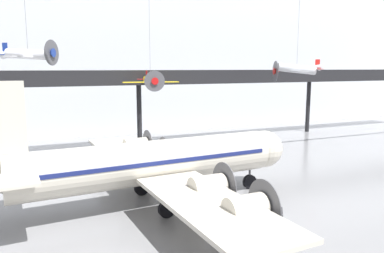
# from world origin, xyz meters

# --- Properties ---
(ground_plane) EXTENTS (260.00, 260.00, 0.00)m
(ground_plane) POSITION_xyz_m (0.00, 0.00, 0.00)
(ground_plane) COLOR gray
(hangar_back_wall) EXTENTS (140.00, 3.00, 26.61)m
(hangar_back_wall) POSITION_xyz_m (0.00, 41.76, 13.30)
(hangar_back_wall) COLOR silver
(hangar_back_wall) RESTS_ON ground
(mezzanine_walkway) EXTENTS (110.00, 3.20, 10.77)m
(mezzanine_walkway) POSITION_xyz_m (0.00, 29.17, 9.08)
(mezzanine_walkway) COLOR black
(mezzanine_walkway) RESTS_ON ground
(airliner_silver_main) EXTENTS (26.93, 30.65, 10.25)m
(airliner_silver_main) POSITION_xyz_m (-5.81, 6.57, 3.56)
(airliner_silver_main) COLOR beige
(airliner_silver_main) RESTS_ON ground
(suspended_plane_silver_racer) EXTENTS (6.94, 8.10, 11.48)m
(suspended_plane_silver_racer) POSITION_xyz_m (20.52, 21.55, 10.89)
(suspended_plane_silver_racer) COLOR silver
(suspended_plane_white_twin) EXTENTS (5.94, 6.43, 9.39)m
(suspended_plane_white_twin) POSITION_xyz_m (-14.05, 19.97, 12.41)
(suspended_plane_white_twin) COLOR silver
(suspended_plane_yellow_lowwing) EXTENTS (7.07, 5.77, 12.29)m
(suspended_plane_yellow_lowwing) POSITION_xyz_m (-0.12, 24.11, 9.59)
(suspended_plane_yellow_lowwing) COLOR yellow
(info_sign_pedestal) EXTENTS (0.39, 0.71, 1.24)m
(info_sign_pedestal) POSITION_xyz_m (2.04, -0.40, 0.46)
(info_sign_pedestal) COLOR #4C4C51
(info_sign_pedestal) RESTS_ON ground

